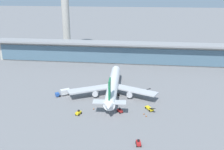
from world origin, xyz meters
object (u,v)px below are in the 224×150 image
object	(u,v)px
airliner_on_stand	(113,86)
service_truck_mid_apron_red	(138,143)
safety_cone_alpha	(94,109)
safety_cone_bravo	(146,116)
service_truck_under_wing_red	(120,111)
control_tower	(65,4)
service_truck_near_nose_yellow	(78,113)
safety_cone_delta	(144,114)
service_truck_at_far_stand_yellow	(150,108)
service_truck_by_tail_blue	(64,92)
service_truck_on_taxiway_yellow	(142,91)
safety_cone_charlie	(77,111)

from	to	relation	value
airliner_on_stand	service_truck_mid_apron_red	bearing A→B (deg)	-71.82
airliner_on_stand	safety_cone_alpha	size ratio (longest dim) A/B	83.09
service_truck_mid_apron_red	safety_cone_bravo	xyz separation A→B (m)	(2.69, 21.53, -0.56)
service_truck_under_wing_red	control_tower	distance (m)	133.37
service_truck_near_nose_yellow	safety_cone_delta	distance (m)	28.30
service_truck_under_wing_red	safety_cone_alpha	distance (m)	12.02
safety_cone_bravo	safety_cone_delta	size ratio (longest dim) A/B	1.00
service_truck_near_nose_yellow	service_truck_at_far_stand_yellow	size ratio (longest dim) A/B	0.50
service_truck_by_tail_blue	service_truck_on_taxiway_yellow	xyz separation A→B (m)	(39.52, 8.27, -0.88)
control_tower	service_truck_on_taxiway_yellow	bearing A→B (deg)	-53.66
service_truck_by_tail_blue	service_truck_on_taxiway_yellow	world-z (taller)	service_truck_by_tail_blue
service_truck_by_tail_blue	safety_cone_delta	bearing A→B (deg)	-21.13
service_truck_by_tail_blue	service_truck_at_far_stand_yellow	distance (m)	44.44
safety_cone_alpha	service_truck_by_tail_blue	bearing A→B (deg)	143.18
service_truck_mid_apron_red	safety_cone_alpha	world-z (taller)	service_truck_mid_apron_red
service_truck_near_nose_yellow	safety_cone_charlie	xyz separation A→B (m)	(-1.19, 2.40, -0.56)
service_truck_by_tail_blue	service_truck_at_far_stand_yellow	bearing A→B (deg)	-14.72
service_truck_under_wing_red	service_truck_by_tail_blue	size ratio (longest dim) A/B	0.45
safety_cone_delta	service_truck_on_taxiway_yellow	bearing A→B (deg)	92.60
safety_cone_bravo	airliner_on_stand	bearing A→B (deg)	127.79
service_truck_by_tail_blue	safety_cone_bravo	world-z (taller)	service_truck_by_tail_blue
airliner_on_stand	safety_cone_bravo	size ratio (longest dim) A/B	83.09
service_truck_at_far_stand_yellow	safety_cone_charlie	size ratio (longest dim) A/B	9.32
service_truck_mid_apron_red	safety_cone_bravo	bearing A→B (deg)	82.88
service_truck_mid_apron_red	safety_cone_charlie	bearing A→B (deg)	141.34
service_truck_by_tail_blue	safety_cone_charlie	bearing A→B (deg)	-56.32
service_truck_by_tail_blue	control_tower	distance (m)	109.35
airliner_on_stand	service_truck_under_wing_red	size ratio (longest dim) A/B	17.57
service_truck_near_nose_yellow	service_truck_under_wing_red	distance (m)	18.03
control_tower	safety_cone_bravo	size ratio (longest dim) A/B	101.48
airliner_on_stand	service_truck_on_taxiway_yellow	world-z (taller)	airliner_on_stand
control_tower	service_truck_by_tail_blue	bearing A→B (deg)	-74.58
airliner_on_stand	service_truck_mid_apron_red	distance (m)	45.81
airliner_on_stand	service_truck_on_taxiway_yellow	bearing A→B (deg)	14.96
airliner_on_stand	service_truck_by_tail_blue	distance (m)	25.21
service_truck_near_nose_yellow	safety_cone_delta	xyz separation A→B (m)	(28.05, 3.76, -0.56)
service_truck_mid_apron_red	service_truck_by_tail_blue	xyz separation A→B (m)	(-38.88, 39.06, 0.82)
airliner_on_stand	service_truck_under_wing_red	distance (m)	20.53
service_truck_on_taxiway_yellow	safety_cone_charlie	size ratio (longest dim) A/B	9.78
service_truck_at_far_stand_yellow	safety_cone_charlie	world-z (taller)	service_truck_at_far_stand_yellow
service_truck_under_wing_red	control_tower	size ratio (longest dim) A/B	0.05
service_truck_mid_apron_red	safety_cone_charlie	world-z (taller)	service_truck_mid_apron_red
service_truck_near_nose_yellow	service_truck_at_far_stand_yellow	xyz separation A→B (m)	(30.42, 8.16, -0.07)
service_truck_at_far_stand_yellow	safety_cone_alpha	world-z (taller)	service_truck_at_far_stand_yellow
service_truck_near_nose_yellow	control_tower	xyz separation A→B (m)	(-39.91, 118.62, 37.88)
safety_cone_charlie	safety_cone_delta	distance (m)	29.27
service_truck_under_wing_red	service_truck_mid_apron_red	distance (m)	25.54
service_truck_at_far_stand_yellow	airliner_on_stand	bearing A→B (deg)	139.63
control_tower	safety_cone_alpha	distance (m)	127.52
service_truck_near_nose_yellow	safety_cone_alpha	bearing A→B (deg)	46.39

